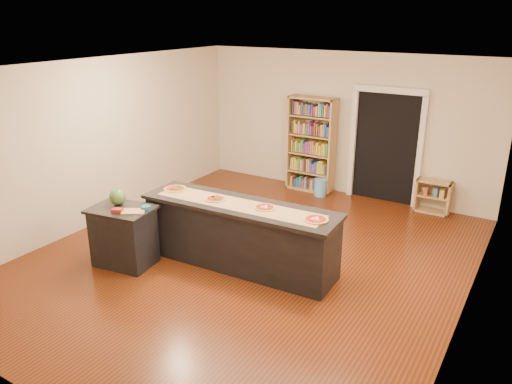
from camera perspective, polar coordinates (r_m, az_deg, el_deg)
The scene contains 16 objects.
room at distance 7.03m, azimuth -0.85°, elevation 2.60°, with size 6.00×7.00×2.80m.
doorway at distance 9.79m, azimuth 14.66°, elevation 5.73°, with size 1.40×0.09×2.21m.
kitchen_island at distance 7.17m, azimuth -1.87°, elevation -4.92°, with size 2.90×0.79×0.96m.
side_counter at distance 7.47m, azimuth -14.86°, elevation -4.88°, with size 0.88×0.65×0.87m.
bookshelf at distance 10.18m, azimuth 6.32°, elevation 5.40°, with size 0.96×0.34×1.92m, color tan.
low_shelf at distance 9.68m, azimuth 19.58°, elevation -0.48°, with size 0.62×0.26×0.62m, color tan.
waste_bin at distance 10.08m, azimuth 7.37°, elevation 0.52°, with size 0.24×0.24×0.35m, color #67AEE6.
kraft_paper at distance 6.96m, azimuth -2.03°, elevation -1.44°, with size 2.52×0.45×0.00m, color tan.
watermelon at distance 7.42m, azimuth -15.54°, elevation -0.53°, with size 0.24×0.24×0.24m, color #144214.
cutting_board at distance 7.12m, azimuth -13.84°, elevation -2.17°, with size 0.31×0.20×0.02m, color tan.
package_red at distance 7.16m, azimuth -15.55°, elevation -2.05°, with size 0.15×0.10×0.05m, color maroon.
package_teal at distance 7.17m, azimuth -12.46°, elevation -1.77°, with size 0.14×0.14×0.05m, color #195966.
pizza_a at distance 7.64m, azimuth -9.21°, elevation 0.37°, with size 0.33×0.33×0.02m.
pizza_b at distance 7.15m, azimuth -4.66°, elevation -0.79°, with size 0.28×0.28×0.02m.
pizza_c at distance 6.82m, azimuth 1.00°, elevation -1.77°, with size 0.29×0.29×0.02m.
pizza_d at distance 6.48m, azimuth 6.85°, elevation -3.11°, with size 0.34×0.34×0.02m.
Camera 1 is at (3.58, -5.68, 3.48)m, focal length 35.00 mm.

